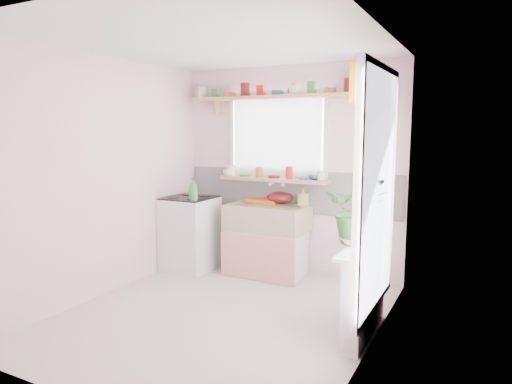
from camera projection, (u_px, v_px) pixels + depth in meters
The scene contains 19 objects.
room at pixel (321, 167), 4.59m from camera, with size 3.20×3.20×3.20m.
sink_unit at pixel (267, 240), 5.46m from camera, with size 0.95×0.65×1.11m.
cooker at pixel (190, 233), 5.68m from camera, with size 0.58×0.58×0.93m.
radiator_ledge at pixel (364, 290), 3.85m from camera, with size 0.22×0.95×0.78m.
windowsill at pixel (274, 179), 5.53m from camera, with size 1.40×0.22×0.04m, color tan.
pine_shelf at pixel (286, 97), 5.32m from camera, with size 2.52×0.24×0.04m, color tan.
shelf_crockery at pixel (282, 91), 5.33m from camera, with size 2.47×0.11×0.12m.
sill_crockery at pixel (273, 173), 5.53m from camera, with size 1.35×0.11×0.12m.
dish_tray at pixel (265, 200), 5.65m from camera, with size 0.40×0.30×0.04m, color orange.
colander at pixel (280, 197), 5.55m from camera, with size 0.32×0.32×0.14m, color #590F16.
jade_plant at pixel (358, 210), 3.86m from camera, with size 0.52×0.45×0.58m, color #386D2B.
fruit_bowl at pixel (356, 241), 3.85m from camera, with size 0.27×0.27×0.07m, color silver.
herb_pot at pixel (364, 226), 4.07m from camera, with size 0.12×0.08×0.23m, color #335E25.
soap_bottle_sink at pixel (303, 197), 5.40m from camera, with size 0.09×0.09×0.20m, color #E2D064.
sill_cup at pixel (228, 172), 5.75m from camera, with size 0.11×0.11×0.09m, color beige.
sill_bowl at pixel (317, 177), 5.34m from camera, with size 0.19×0.19×0.06m, color #3659B0.
shelf_vase at pixel (293, 89), 5.33m from camera, with size 0.14×0.14×0.15m, color #9D4D30.
cooker_bottle at pixel (193, 189), 5.31m from camera, with size 0.10×0.10×0.27m, color #3D7A41.
fruit at pixel (357, 234), 3.85m from camera, with size 0.20×0.14×0.10m.
Camera 1 is at (2.19, -3.50, 1.74)m, focal length 32.00 mm.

